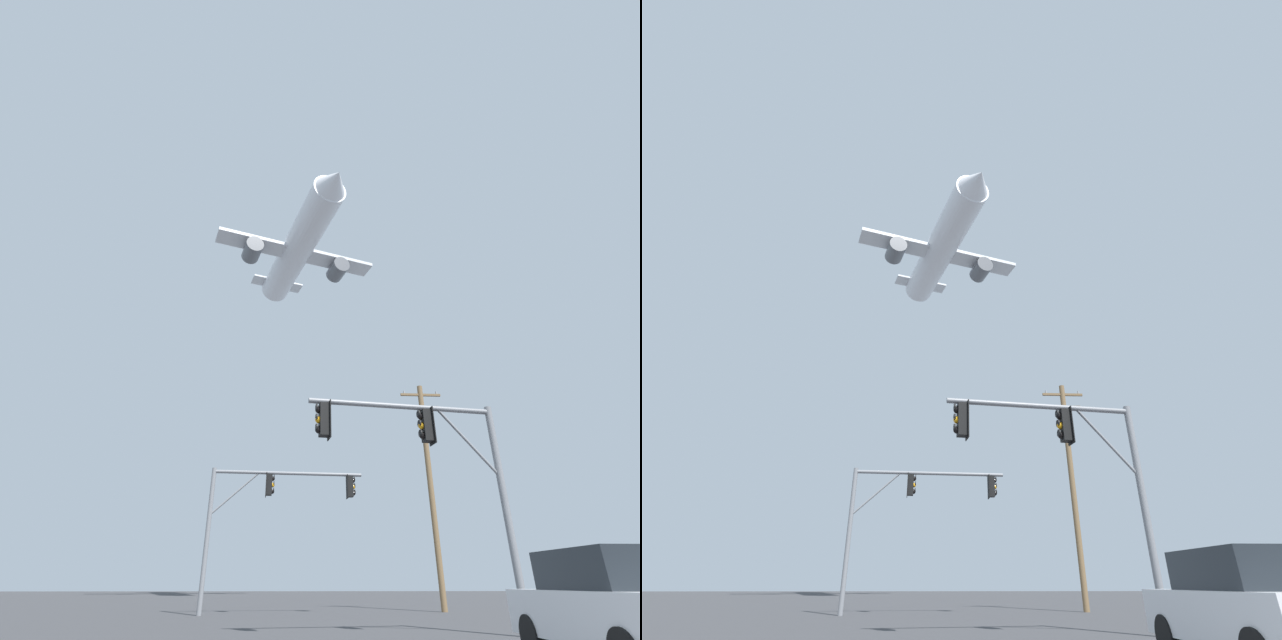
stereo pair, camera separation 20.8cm
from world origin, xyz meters
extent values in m
cylinder|color=slate|center=(4.91, 8.37, 2.84)|extent=(0.20, 0.20, 5.67)
cylinder|color=slate|center=(2.24, 8.01, 5.52)|extent=(5.37, 0.87, 0.15)
cylinder|color=slate|center=(4.11, 8.26, 4.61)|extent=(1.67, 0.30, 1.89)
cube|color=black|center=(-0.01, 7.70, 5.00)|extent=(0.30, 0.35, 0.90)
cylinder|color=black|center=(-0.01, 7.70, 5.51)|extent=(0.05, 0.05, 0.12)
cube|color=black|center=(0.13, 7.72, 5.00)|extent=(0.09, 0.46, 1.04)
sphere|color=black|center=(-0.15, 7.68, 5.27)|extent=(0.20, 0.20, 0.20)
cylinder|color=black|center=(-0.21, 7.67, 5.33)|extent=(0.07, 0.21, 0.21)
sphere|color=orange|center=(-0.15, 7.68, 4.99)|extent=(0.20, 0.20, 0.20)
cylinder|color=black|center=(-0.21, 7.67, 5.05)|extent=(0.07, 0.21, 0.21)
sphere|color=black|center=(-0.15, 7.68, 4.71)|extent=(0.20, 0.20, 0.20)
cylinder|color=black|center=(-0.21, 7.67, 4.77)|extent=(0.07, 0.21, 0.21)
cube|color=black|center=(2.93, 8.10, 5.00)|extent=(0.30, 0.35, 0.90)
cylinder|color=black|center=(2.93, 8.10, 5.51)|extent=(0.05, 0.05, 0.12)
cube|color=black|center=(3.07, 8.12, 5.00)|extent=(0.09, 0.46, 1.04)
sphere|color=black|center=(2.79, 8.08, 5.27)|extent=(0.20, 0.20, 0.20)
cylinder|color=black|center=(2.73, 8.07, 5.33)|extent=(0.07, 0.21, 0.21)
sphere|color=orange|center=(2.79, 8.08, 4.99)|extent=(0.20, 0.20, 0.20)
cylinder|color=black|center=(2.73, 8.07, 5.05)|extent=(0.07, 0.21, 0.21)
sphere|color=black|center=(2.79, 8.08, 4.71)|extent=(0.20, 0.20, 0.20)
cylinder|color=black|center=(2.73, 8.07, 4.77)|extent=(0.07, 0.21, 0.21)
cylinder|color=slate|center=(-4.37, 17.19, 2.83)|extent=(0.20, 0.20, 5.66)
cylinder|color=slate|center=(-1.00, 17.43, 5.51)|extent=(6.75, 0.63, 0.15)
cylinder|color=slate|center=(-3.35, 17.26, 4.59)|extent=(2.08, 0.23, 1.89)
cube|color=black|center=(1.83, 17.63, 4.98)|extent=(0.28, 0.34, 0.90)
cylinder|color=black|center=(1.83, 17.63, 5.49)|extent=(0.05, 0.05, 0.12)
cube|color=black|center=(1.69, 17.62, 4.98)|extent=(0.06, 0.46, 1.04)
sphere|color=black|center=(1.98, 17.64, 5.25)|extent=(0.20, 0.20, 0.20)
cylinder|color=black|center=(2.04, 17.65, 5.31)|extent=(0.05, 0.21, 0.21)
sphere|color=orange|center=(1.98, 17.64, 4.97)|extent=(0.20, 0.20, 0.20)
cylinder|color=black|center=(2.04, 17.65, 5.03)|extent=(0.05, 0.21, 0.21)
sphere|color=black|center=(1.98, 17.64, 4.69)|extent=(0.20, 0.20, 0.20)
cylinder|color=black|center=(2.04, 17.65, 4.75)|extent=(0.05, 0.21, 0.21)
cube|color=black|center=(-1.87, 17.37, 4.98)|extent=(0.28, 0.34, 0.90)
cylinder|color=black|center=(-1.87, 17.37, 5.49)|extent=(0.05, 0.05, 0.12)
cube|color=black|center=(-2.01, 17.36, 4.98)|extent=(0.06, 0.46, 1.04)
sphere|color=black|center=(-1.73, 17.38, 5.25)|extent=(0.20, 0.20, 0.20)
cylinder|color=black|center=(-1.66, 17.38, 5.31)|extent=(0.05, 0.21, 0.21)
sphere|color=orange|center=(-1.73, 17.38, 4.97)|extent=(0.20, 0.20, 0.20)
cylinder|color=black|center=(-1.66, 17.38, 5.03)|extent=(0.05, 0.21, 0.21)
sphere|color=black|center=(-1.73, 17.38, 4.69)|extent=(0.20, 0.20, 0.20)
cylinder|color=black|center=(-1.66, 17.38, 4.75)|extent=(0.05, 0.21, 0.21)
cylinder|color=brown|center=(6.08, 19.27, 5.32)|extent=(0.28, 0.28, 10.64)
cube|color=brown|center=(6.08, 19.27, 10.14)|extent=(2.20, 0.12, 0.12)
cube|color=brown|center=(6.08, 19.27, 9.44)|extent=(1.80, 0.12, 0.12)
cylinder|color=gray|center=(5.18, 19.27, 10.26)|extent=(0.10, 0.10, 0.18)
cylinder|color=gray|center=(6.98, 19.27, 10.26)|extent=(0.10, 0.10, 0.18)
cylinder|color=white|center=(-0.94, 38.85, 35.73)|extent=(9.52, 20.08, 3.55)
cone|color=white|center=(2.47, 28.31, 35.73)|extent=(3.96, 3.36, 3.37)
cone|color=white|center=(-4.32, 49.30, 35.73)|extent=(3.55, 3.04, 3.02)
cube|color=silver|center=(-1.11, 39.38, 35.20)|extent=(18.68, 8.12, 0.40)
cylinder|color=#595B60|center=(3.91, 41.01, 34.13)|extent=(2.72, 3.15, 2.00)
cylinder|color=#595B60|center=(-6.13, 37.76, 34.13)|extent=(2.72, 3.15, 2.00)
cube|color=navy|center=(-3.60, 47.08, 37.72)|extent=(1.21, 3.04, 4.21)
cube|color=silver|center=(-3.67, 47.29, 36.06)|extent=(6.94, 3.95, 0.22)
cube|color=silver|center=(4.29, 3.57, 0.67)|extent=(1.82, 4.11, 0.70)
cube|color=#1E2328|center=(4.29, 3.42, 1.30)|extent=(1.61, 2.21, 0.60)
cylinder|color=black|center=(3.48, 4.93, 0.32)|extent=(0.24, 0.64, 0.64)
cylinder|color=black|center=(5.12, 4.92, 0.32)|extent=(0.24, 0.64, 0.64)
camera|label=1|loc=(-0.81, -4.61, 1.12)|focal=26.04mm
camera|label=2|loc=(-0.60, -4.62, 1.12)|focal=26.04mm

